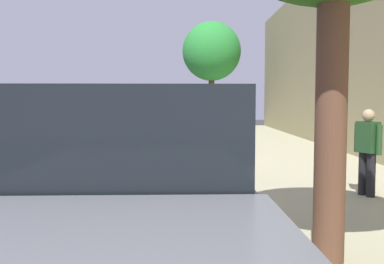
% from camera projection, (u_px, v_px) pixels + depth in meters
% --- Properties ---
extents(ground, '(55.93, 55.93, 0.00)m').
position_uv_depth(ground, '(154.00, 169.00, 12.10)').
color(ground, '#353535').
extents(sidewalk, '(4.37, 34.96, 0.13)m').
position_uv_depth(sidewalk, '(296.00, 166.00, 12.15)').
color(sidewalk, '#B2AC88').
rests_on(sidewalk, ground).
extents(curb_edge, '(0.16, 34.96, 0.13)m').
position_uv_depth(curb_edge, '(212.00, 166.00, 12.11)').
color(curb_edge, gray).
rests_on(curb_edge, ground).
extents(lane_stripe_centre, '(0.14, 35.80, 0.01)m').
position_uv_depth(lane_stripe_centre, '(57.00, 166.00, 12.47)').
color(lane_stripe_centre, white).
rests_on(lane_stripe_centre, ground).
extents(lane_stripe_bike_edge, '(0.12, 34.96, 0.01)m').
position_uv_depth(lane_stripe_bike_edge, '(157.00, 168.00, 12.10)').
color(lane_stripe_bike_edge, white).
rests_on(lane_stripe_bike_edge, ground).
extents(parked_pickup_grey_nearest, '(2.09, 5.33, 1.95)m').
position_uv_depth(parked_pickup_grey_nearest, '(116.00, 256.00, 2.77)').
color(parked_pickup_grey_nearest, slate).
rests_on(parked_pickup_grey_nearest, ground).
extents(parked_sedan_silver_second, '(1.86, 4.41, 1.52)m').
position_uv_depth(parked_sedan_silver_second, '(168.00, 146.00, 10.59)').
color(parked_sedan_silver_second, '#B7BABF').
rests_on(parked_sedan_silver_second, ground).
extents(parked_suv_white_mid, '(1.98, 4.71, 1.99)m').
position_uv_depth(parked_suv_white_mid, '(172.00, 121.00, 17.10)').
color(parked_suv_white_mid, white).
rests_on(parked_suv_white_mid, ground).
extents(parked_sedan_tan_far, '(1.96, 4.46, 1.52)m').
position_uv_depth(parked_sedan_tan_far, '(177.00, 119.00, 24.67)').
color(parked_sedan_tan_far, tan).
rests_on(parked_sedan_tan_far, ground).
extents(bicycle_at_curb, '(1.63, 0.70, 0.74)m').
position_uv_depth(bicycle_at_curb, '(194.00, 155.00, 12.08)').
color(bicycle_at_curb, black).
rests_on(bicycle_at_curb, ground).
extents(cyclist_with_backpack, '(0.52, 0.55, 1.73)m').
position_uv_depth(cyclist_with_backpack, '(203.00, 130.00, 11.57)').
color(cyclist_with_backpack, '#C6B284').
rests_on(cyclist_with_backpack, ground).
extents(street_tree_mid_block, '(3.33, 3.33, 6.12)m').
position_uv_depth(street_tree_mid_block, '(212.00, 52.00, 25.89)').
color(street_tree_mid_block, brown).
rests_on(street_tree_mid_block, sidewalk).
extents(pedestrian_on_phone, '(0.36, 0.58, 1.55)m').
position_uv_depth(pedestrian_on_phone, '(368.00, 148.00, 8.06)').
color(pedestrian_on_phone, black).
rests_on(pedestrian_on_phone, sidewalk).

